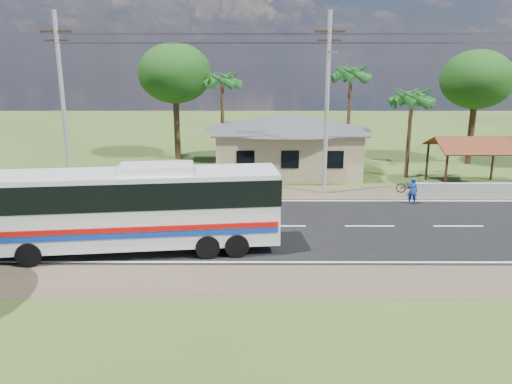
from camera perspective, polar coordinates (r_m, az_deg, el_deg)
ground at (r=25.41m, az=2.89°, el=-3.94°), size 120.00×120.00×0.00m
road at (r=25.41m, az=2.89°, el=-3.92°), size 120.00×16.00×0.03m
house at (r=37.51m, az=3.55°, el=6.32°), size 12.40×10.00×5.00m
waiting_shed at (r=35.92m, az=23.55°, el=4.88°), size 5.20×4.48×3.35m
concrete_barrier at (r=33.35m, az=23.49°, el=0.19°), size 7.00×0.30×0.90m
utility_poles at (r=30.86m, az=7.50°, el=10.24°), size 32.80×2.22×11.00m
palm_near at (r=36.72m, az=17.41°, el=10.32°), size 2.80×2.80×6.70m
palm_mid at (r=40.20m, az=10.77°, el=13.13°), size 2.80×2.80×8.20m
palm_far at (r=40.16m, az=-3.92°, el=12.66°), size 2.80×2.80×7.70m
tree_behind_house at (r=42.59m, az=-9.27°, el=13.22°), size 6.00×6.00×9.61m
tree_behind_shed at (r=43.61m, az=23.92°, el=11.63°), size 5.60×5.60×9.02m
coach_bus at (r=22.11m, az=-13.79°, el=-1.22°), size 12.71×4.13×3.88m
motorcycle at (r=32.93m, az=17.30°, el=0.64°), size 1.93×1.27×0.96m
person at (r=30.46m, az=17.45°, el=0.13°), size 0.65×0.49×1.60m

